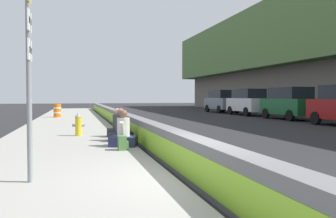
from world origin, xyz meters
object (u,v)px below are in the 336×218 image
at_px(seated_person_rear, 118,128).
at_px(backpack, 123,143).
at_px(parked_car_fourth, 289,103).
at_px(seated_person_middle, 121,131).
at_px(seated_person_foreground, 123,135).
at_px(parked_car_midline, 248,102).
at_px(construction_barrel, 57,111).
at_px(fire_hydrant, 78,124).
at_px(parked_car_far, 222,101).
at_px(route_sign_post, 29,62).

relative_size(seated_person_rear, backpack, 2.64).
relative_size(seated_person_rear, parked_car_fourth, 0.22).
bearing_deg(seated_person_middle, seated_person_foreground, 176.63).
bearing_deg(parked_car_midline, parked_car_fourth, -178.78).
distance_m(seated_person_rear, construction_barrel, 13.76).
height_order(construction_barrel, parked_car_midline, parked_car_midline).
height_order(fire_hydrant, backpack, fire_hydrant).
xyz_separation_m(seated_person_foreground, parked_car_far, (22.97, -12.97, 0.70)).
relative_size(seated_person_foreground, seated_person_rear, 1.04).
height_order(seated_person_foreground, parked_car_fourth, parked_car_fourth).
xyz_separation_m(seated_person_middle, backpack, (-2.12, 0.20, -0.15)).
bearing_deg(seated_person_middle, seated_person_rear, -1.85).
bearing_deg(parked_car_fourth, seated_person_middle, 127.63).
height_order(seated_person_foreground, backpack, seated_person_foreground).
bearing_deg(fire_hydrant, route_sign_post, 173.36).
bearing_deg(construction_barrel, seated_person_middle, -169.34).
relative_size(route_sign_post, seated_person_foreground, 3.27).
bearing_deg(route_sign_post, parked_car_midline, -35.28).
xyz_separation_m(seated_person_middle, parked_car_fourth, (10.11, -13.11, 0.70)).
height_order(seated_person_middle, backpack, seated_person_middle).
xyz_separation_m(route_sign_post, seated_person_foreground, (4.09, -2.15, -1.75)).
relative_size(fire_hydrant, parked_car_midline, 0.18).
bearing_deg(parked_car_midline, seated_person_middle, 141.06).
relative_size(construction_barrel, parked_car_far, 0.20).
height_order(seated_person_rear, parked_car_fourth, parked_car_fourth).
relative_size(seated_person_foreground, backpack, 2.75).
xyz_separation_m(fire_hydrant, parked_car_fourth, (8.19, -14.49, 0.60)).
bearing_deg(backpack, parked_car_midline, -35.94).
height_order(seated_person_rear, parked_car_far, parked_car_far).
bearing_deg(fire_hydrant, parked_car_midline, -45.43).
bearing_deg(seated_person_middle, route_sign_post, 157.67).
height_order(seated_person_foreground, parked_car_midline, parked_car_midline).
bearing_deg(route_sign_post, parked_car_far, -29.20).
xyz_separation_m(route_sign_post, construction_barrel, (20.21, 0.55, -1.61)).
xyz_separation_m(route_sign_post, backpack, (3.32, -2.03, -1.90)).
distance_m(backpack, parked_car_far, 27.13).
bearing_deg(parked_car_fourth, backpack, 132.56).
xyz_separation_m(seated_person_middle, seated_person_rear, (1.31, -0.04, -0.01)).
bearing_deg(seated_person_rear, parked_car_fourth, -56.04).
bearing_deg(parked_car_fourth, seated_person_foreground, 130.97).
bearing_deg(seated_person_foreground, construction_barrel, 9.51).
xyz_separation_m(fire_hydrant, backpack, (-4.04, -1.17, -0.25)).
xyz_separation_m(parked_car_fourth, parked_car_midline, (5.96, 0.13, 0.00)).
xyz_separation_m(route_sign_post, seated_person_middle, (5.44, -2.23, -1.75)).
height_order(seated_person_middle, parked_car_midline, parked_car_midline).
bearing_deg(parked_car_fourth, fire_hydrant, 119.48).
bearing_deg(construction_barrel, parked_car_midline, -85.30).
distance_m(seated_person_foreground, backpack, 0.80).
height_order(construction_barrel, parked_car_fourth, parked_car_fourth).
xyz_separation_m(seated_person_rear, backpack, (-3.43, 0.25, -0.14)).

